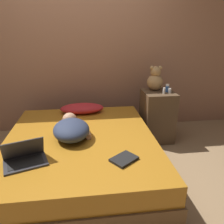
{
  "coord_description": "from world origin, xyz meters",
  "views": [
    {
      "loc": [
        0.08,
        -2.16,
        1.51
      ],
      "look_at": [
        0.38,
        0.24,
        0.6
      ],
      "focal_mm": 35.0,
      "sensor_mm": 36.0,
      "label": 1
    }
  ],
  "objects": [
    {
      "name": "wall_back",
      "position": [
        0.0,
        1.22,
        1.3
      ],
      "size": [
        8.0,
        0.06,
        2.6
      ],
      "color": "#996B51",
      "rests_on": "ground_plane"
    },
    {
      "name": "book",
      "position": [
        0.39,
        -0.51,
        0.43
      ],
      "size": [
        0.28,
        0.27,
        0.02
      ],
      "rotation": [
        0.0,
        0.0,
        0.64
      ],
      "color": "black",
      "rests_on": "bed"
    },
    {
      "name": "bed",
      "position": [
        0.0,
        0.0,
        0.21
      ],
      "size": [
        1.63,
        1.89,
        0.42
      ],
      "color": "brown",
      "rests_on": "ground_plane"
    },
    {
      "name": "teddy_bear",
      "position": [
        1.05,
        0.75,
        0.86
      ],
      "size": [
        0.22,
        0.22,
        0.34
      ],
      "color": "tan",
      "rests_on": "nightstand"
    },
    {
      "name": "nightstand",
      "position": [
        1.08,
        0.65,
        0.36
      ],
      "size": [
        0.42,
        0.46,
        0.71
      ],
      "color": "brown",
      "rests_on": "ground_plane"
    },
    {
      "name": "ground_plane",
      "position": [
        0.0,
        0.0,
        0.0
      ],
      "size": [
        12.0,
        12.0,
        0.0
      ],
      "primitive_type": "plane",
      "color": "#937551"
    },
    {
      "name": "laptop",
      "position": [
        -0.47,
        -0.44,
        0.47
      ],
      "size": [
        0.41,
        0.33,
        0.22
      ],
      "rotation": [
        0.0,
        0.0,
        0.33
      ],
      "color": "#333338",
      "rests_on": "bed"
    },
    {
      "name": "bottle_clear",
      "position": [
        1.21,
        0.57,
        0.74
      ],
      "size": [
        0.04,
        0.04,
        0.06
      ],
      "color": "silver",
      "rests_on": "nightstand"
    },
    {
      "name": "person_lying",
      "position": [
        -0.09,
        0.01,
        0.52
      ],
      "size": [
        0.43,
        0.66,
        0.2
      ],
      "rotation": [
        0.0,
        0.0,
        0.12
      ],
      "color": "#2D3851",
      "rests_on": "bed"
    },
    {
      "name": "bottle_white",
      "position": [
        1.12,
        0.55,
        0.75
      ],
      "size": [
        0.03,
        0.03,
        0.08
      ],
      "color": "white",
      "rests_on": "nightstand"
    },
    {
      "name": "bottle_blue",
      "position": [
        1.19,
        0.63,
        0.77
      ],
      "size": [
        0.05,
        0.05,
        0.11
      ],
      "color": "#3866B2",
      "rests_on": "nightstand"
    },
    {
      "name": "pillow",
      "position": [
        0.02,
        0.74,
        0.49
      ],
      "size": [
        0.6,
        0.3,
        0.13
      ],
      "color": "red",
      "rests_on": "bed"
    }
  ]
}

